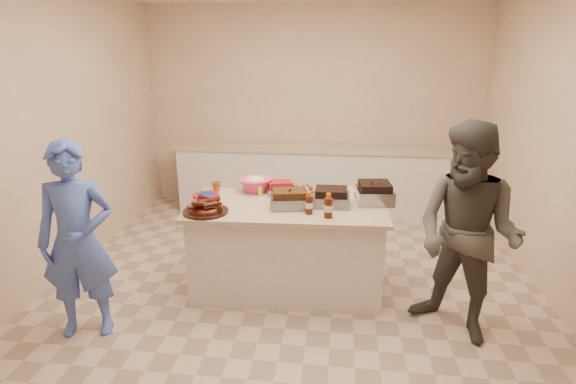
# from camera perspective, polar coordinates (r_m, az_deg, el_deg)

# --- Properties ---
(room) EXTENTS (4.50, 5.00, 2.70)m
(room) POSITION_cam_1_polar(r_m,az_deg,el_deg) (4.23, 0.61, -12.40)
(room) COLOR beige
(room) RESTS_ON ground
(back_counter) EXTENTS (3.60, 0.64, 0.90)m
(back_counter) POSITION_cam_1_polar(r_m,az_deg,el_deg) (6.09, 2.85, 1.71)
(back_counter) COLOR silver
(back_counter) RESTS_ON ground
(island) EXTENTS (1.76, 0.97, 0.82)m
(island) POSITION_cam_1_polar(r_m,az_deg,el_deg) (4.28, -0.08, -11.97)
(island) COLOR silver
(island) RESTS_ON ground
(rib_platter) EXTENTS (0.45, 0.45, 0.15)m
(rib_platter) POSITION_cam_1_polar(r_m,az_deg,el_deg) (3.82, -10.39, -2.58)
(rib_platter) COLOR #410C02
(rib_platter) RESTS_ON island
(pulled_pork_tray) EXTENTS (0.36, 0.30, 0.10)m
(pulled_pork_tray) POSITION_cam_1_polar(r_m,az_deg,el_deg) (3.88, 0.16, -1.94)
(pulled_pork_tray) COLOR #47230F
(pulled_pork_tray) RESTS_ON island
(brisket_tray) EXTENTS (0.32, 0.27, 0.10)m
(brisket_tray) POSITION_cam_1_polar(r_m,az_deg,el_deg) (3.95, 5.47, -1.67)
(brisket_tray) COLOR black
(brisket_tray) RESTS_ON island
(roasting_pan) EXTENTS (0.35, 0.35, 0.13)m
(roasting_pan) POSITION_cam_1_polar(r_m,az_deg,el_deg) (4.08, 10.85, -1.28)
(roasting_pan) COLOR gray
(roasting_pan) RESTS_ON island
(coleslaw_bowl) EXTENTS (0.33, 0.33, 0.22)m
(coleslaw_bowl) POSITION_cam_1_polar(r_m,az_deg,el_deg) (4.32, -4.13, 0.07)
(coleslaw_bowl) COLOR #DF2F78
(coleslaw_bowl) RESTS_ON island
(sausage_plate) EXTENTS (0.39, 0.39, 0.05)m
(sausage_plate) POSITION_cam_1_polar(r_m,az_deg,el_deg) (4.28, 1.44, -0.06)
(sausage_plate) COLOR silver
(sausage_plate) RESTS_ON island
(mac_cheese_dish) EXTENTS (0.32, 0.26, 0.08)m
(mac_cheese_dish) POSITION_cam_1_polar(r_m,az_deg,el_deg) (4.29, 9.87, -0.26)
(mac_cheese_dish) COLOR orange
(mac_cheese_dish) RESTS_ON island
(bbq_bottle_a) EXTENTS (0.07, 0.07, 0.19)m
(bbq_bottle_a) POSITION_cam_1_polar(r_m,az_deg,el_deg) (3.74, 2.67, -2.74)
(bbq_bottle_a) COLOR #3B1609
(bbq_bottle_a) RESTS_ON island
(bbq_bottle_b) EXTENTS (0.07, 0.07, 0.20)m
(bbq_bottle_b) POSITION_cam_1_polar(r_m,az_deg,el_deg) (3.66, 5.10, -3.24)
(bbq_bottle_b) COLOR #3B1609
(bbq_bottle_b) RESTS_ON island
(mustard_bottle) EXTENTS (0.05, 0.05, 0.13)m
(mustard_bottle) POSITION_cam_1_polar(r_m,az_deg,el_deg) (4.21, -3.57, -0.41)
(mustard_bottle) COLOR yellow
(mustard_bottle) RESTS_ON island
(sauce_bowl) EXTENTS (0.13, 0.05, 0.13)m
(sauce_bowl) POSITION_cam_1_polar(r_m,az_deg,el_deg) (4.17, -1.58, -0.56)
(sauce_bowl) COLOR silver
(sauce_bowl) RESTS_ON island
(plate_stack_large) EXTENTS (0.25, 0.25, 0.03)m
(plate_stack_large) POSITION_cam_1_polar(r_m,az_deg,el_deg) (4.21, -10.36, -0.63)
(plate_stack_large) COLOR maroon
(plate_stack_large) RESTS_ON island
(plate_stack_small) EXTENTS (0.18, 0.18, 0.02)m
(plate_stack_small) POSITION_cam_1_polar(r_m,az_deg,el_deg) (4.05, -11.01, -1.45)
(plate_stack_small) COLOR maroon
(plate_stack_small) RESTS_ON island
(plastic_cup) EXTENTS (0.09, 0.09, 0.09)m
(plastic_cup) POSITION_cam_1_polar(r_m,az_deg,el_deg) (4.39, -9.06, 0.19)
(plastic_cup) COLOR #884D10
(plastic_cup) RESTS_ON island
(basket_stack) EXTENTS (0.25, 0.21, 0.11)m
(basket_stack) POSITION_cam_1_polar(r_m,az_deg,el_deg) (4.29, -1.07, 0.00)
(basket_stack) COLOR maroon
(basket_stack) RESTS_ON island
(guest_blue) EXTENTS (0.94, 1.61, 0.36)m
(guest_blue) POSITION_cam_1_polar(r_m,az_deg,el_deg) (4.03, -23.72, -15.70)
(guest_blue) COLOR #4564C9
(guest_blue) RESTS_ON ground
(guest_gray) EXTENTS (1.69, 1.77, 0.63)m
(guest_gray) POSITION_cam_1_polar(r_m,az_deg,el_deg) (3.92, 20.38, -16.31)
(guest_gray) COLOR #484640
(guest_gray) RESTS_ON ground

